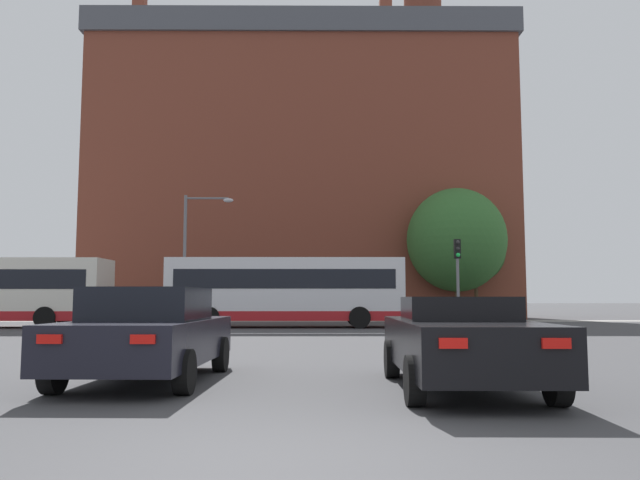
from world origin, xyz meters
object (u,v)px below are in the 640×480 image
object	(u,v)px
street_lamp_junction	(194,244)
pedestrian_waiting	(329,305)
car_roadster_right	(461,341)
traffic_light_near_right	(458,269)
bus_crossing_lead	(286,290)
traffic_light_far_left	(207,279)
car_saloon_left	(149,334)

from	to	relation	value
street_lamp_junction	pedestrian_waiting	distance (m)	10.85
car_roadster_right	traffic_light_near_right	xyz separation A→B (m)	(3.66, 16.18, 1.87)
bus_crossing_lead	traffic_light_near_right	xyz separation A→B (m)	(7.28, -4.34, 0.82)
traffic_light_far_left	street_lamp_junction	distance (m)	6.89
car_roadster_right	car_saloon_left	bearing A→B (deg)	170.11
pedestrian_waiting	traffic_light_near_right	bearing A→B (deg)	-104.21
car_saloon_left	pedestrian_waiting	distance (m)	28.80
car_saloon_left	car_roadster_right	world-z (taller)	car_saloon_left
traffic_light_near_right	street_lamp_junction	distance (m)	13.29
pedestrian_waiting	street_lamp_junction	bearing A→B (deg)	-166.65
car_roadster_right	street_lamp_junction	size ratio (longest dim) A/B	0.71
traffic_light_far_left	street_lamp_junction	size ratio (longest dim) A/B	0.57
bus_crossing_lead	traffic_light_far_left	xyz separation A→B (m)	(-5.19, 7.97, 0.78)
car_roadster_right	traffic_light_near_right	distance (m)	16.69
car_saloon_left	traffic_light_far_left	distance (m)	27.86
traffic_light_far_left	street_lamp_junction	xyz separation A→B (m)	(0.52, -6.69, 1.56)
bus_crossing_lead	traffic_light_far_left	distance (m)	9.54
bus_crossing_lead	traffic_light_near_right	size ratio (longest dim) A/B	2.93
car_saloon_left	traffic_light_near_right	world-z (taller)	traffic_light_near_right
car_saloon_left	traffic_light_far_left	size ratio (longest dim) A/B	1.24
car_roadster_right	traffic_light_far_left	xyz separation A→B (m)	(-8.81, 28.48, 1.83)
bus_crossing_lead	traffic_light_near_right	world-z (taller)	traffic_light_near_right
car_saloon_left	pedestrian_waiting	world-z (taller)	pedestrian_waiting
traffic_light_near_right	street_lamp_junction	bearing A→B (deg)	154.86
car_saloon_left	traffic_light_near_right	size ratio (longest dim) A/B	1.22
traffic_light_near_right	pedestrian_waiting	size ratio (longest dim) A/B	2.26
car_saloon_left	car_roadster_right	distance (m)	5.00
car_saloon_left	traffic_light_far_left	world-z (taller)	traffic_light_far_left
street_lamp_junction	car_roadster_right	bearing A→B (deg)	-69.17
bus_crossing_lead	street_lamp_junction	distance (m)	5.38
car_saloon_left	street_lamp_junction	size ratio (longest dim) A/B	0.71
traffic_light_far_left	street_lamp_junction	world-z (taller)	street_lamp_junction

